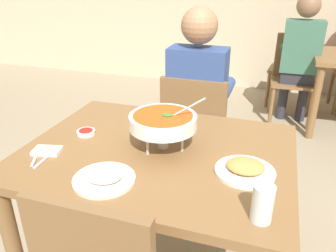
{
  "coord_description": "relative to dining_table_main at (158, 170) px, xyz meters",
  "views": [
    {
      "loc": [
        0.46,
        -1.25,
        1.49
      ],
      "look_at": [
        0.0,
        0.15,
        0.81
      ],
      "focal_mm": 35.91,
      "sensor_mm": 36.0,
      "label": 1
    }
  ],
  "objects": [
    {
      "name": "napkin_folded",
      "position": [
        -0.46,
        -0.18,
        0.12
      ],
      "size": [
        0.14,
        0.11,
        0.02
      ],
      "primitive_type": "cube",
      "rotation": [
        0.0,
        0.0,
        0.23
      ],
      "color": "white",
      "rests_on": "dining_table_main"
    },
    {
      "name": "patron_bg_middle",
      "position": [
        0.67,
        2.33,
        0.1
      ],
      "size": [
        0.4,
        0.45,
        1.31
      ],
      "color": "#2D2D38",
      "rests_on": "ground_plane"
    },
    {
      "name": "curry_bowl",
      "position": [
        0.02,
        0.02,
        0.24
      ],
      "size": [
        0.33,
        0.3,
        0.26
      ],
      "color": "silver",
      "rests_on": "dining_table_main"
    },
    {
      "name": "dining_table_main",
      "position": [
        0.0,
        0.0,
        0.0
      ],
      "size": [
        1.19,
        0.92,
        0.76
      ],
      "color": "brown",
      "rests_on": "ground_plane"
    },
    {
      "name": "spoon_utensil",
      "position": [
        -0.43,
        -0.23,
        0.12
      ],
      "size": [
        0.02,
        0.17,
        0.01
      ],
      "primitive_type": "cube",
      "rotation": [
        0.0,
        0.0,
        0.08
      ],
      "color": "silver",
      "rests_on": "dining_table_main"
    },
    {
      "name": "chair_diner_main",
      "position": [
        -0.0,
        0.75,
        -0.14
      ],
      "size": [
        0.44,
        0.44,
        0.9
      ],
      "color": "brown",
      "rests_on": "ground_plane"
    },
    {
      "name": "sauce_dish",
      "position": [
        -0.39,
        0.03,
        0.12
      ],
      "size": [
        0.09,
        0.09,
        0.02
      ],
      "color": "white",
      "rests_on": "dining_table_main"
    },
    {
      "name": "fork_utensil",
      "position": [
        -0.48,
        -0.23,
        0.12
      ],
      "size": [
        0.08,
        0.16,
        0.01
      ],
      "primitive_type": "cube",
      "rotation": [
        0.0,
        0.0,
        0.45
      ],
      "color": "silver",
      "rests_on": "dining_table_main"
    },
    {
      "name": "rice_plate",
      "position": [
        -0.11,
        -0.3,
        0.13
      ],
      "size": [
        0.24,
        0.24,
        0.06
      ],
      "color": "white",
      "rests_on": "dining_table_main"
    },
    {
      "name": "drink_glass",
      "position": [
        0.48,
        -0.34,
        0.17
      ],
      "size": [
        0.07,
        0.07,
        0.13
      ],
      "color": "silver",
      "rests_on": "dining_table_main"
    },
    {
      "name": "diner_main",
      "position": [
        0.0,
        0.78,
        0.1
      ],
      "size": [
        0.4,
        0.45,
        1.31
      ],
      "color": "#2D2D38",
      "rests_on": "ground_plane"
    },
    {
      "name": "appetizer_plate",
      "position": [
        0.4,
        -0.08,
        0.13
      ],
      "size": [
        0.24,
        0.24,
        0.06
      ],
      "color": "white",
      "rests_on": "dining_table_main"
    },
    {
      "name": "chair_bg_corner",
      "position": [
        0.7,
        2.87,
        -0.14
      ],
      "size": [
        0.48,
        0.48,
        0.9
      ],
      "color": "brown",
      "rests_on": "ground_plane"
    },
    {
      "name": "chair_bg_middle",
      "position": [
        0.64,
        2.45,
        -0.14
      ],
      "size": [
        0.46,
        0.46,
        0.9
      ],
      "color": "brown",
      "rests_on": "ground_plane"
    }
  ]
}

